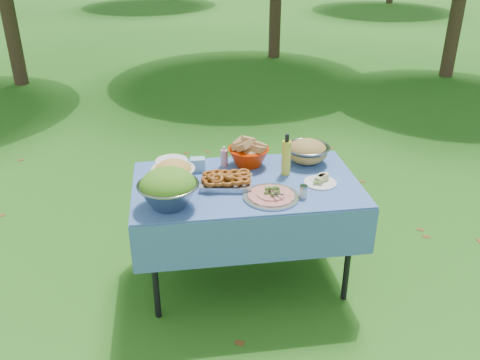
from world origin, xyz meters
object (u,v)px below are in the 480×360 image
at_px(charcuterie_platter, 271,192).
at_px(salad_bowl, 168,188).
at_px(plate_stack, 172,164).
at_px(pasta_bowl_steel, 307,151).
at_px(oil_bottle, 286,154).
at_px(bread_bowl, 249,152).
at_px(picnic_table, 246,232).

bearing_deg(charcuterie_platter, salad_bowl, -178.41).
height_order(plate_stack, pasta_bowl_steel, pasta_bowl_steel).
height_order(salad_bowl, oil_bottle, oil_bottle).
distance_m(plate_stack, charcuterie_platter, 0.80).
distance_m(salad_bowl, bread_bowl, 0.76).
relative_size(salad_bowl, oil_bottle, 1.27).
height_order(salad_bowl, charcuterie_platter, salad_bowl).
distance_m(picnic_table, bread_bowl, 0.55).
relative_size(plate_stack, charcuterie_platter, 0.64).
distance_m(plate_stack, oil_bottle, 0.80).
xyz_separation_m(plate_stack, bread_bowl, (0.53, -0.03, 0.07)).
bearing_deg(plate_stack, bread_bowl, -3.62).
height_order(salad_bowl, plate_stack, salad_bowl).
xyz_separation_m(salad_bowl, oil_bottle, (0.78, 0.33, 0.02)).
xyz_separation_m(picnic_table, bread_bowl, (0.06, 0.28, 0.48)).
bearing_deg(bread_bowl, oil_bottle, -38.73).
distance_m(salad_bowl, oil_bottle, 0.85).
bearing_deg(pasta_bowl_steel, oil_bottle, -138.23).
bearing_deg(charcuterie_platter, plate_stack, 138.24).
xyz_separation_m(plate_stack, charcuterie_platter, (0.59, -0.53, 0.01)).
relative_size(picnic_table, charcuterie_platter, 4.18).
xyz_separation_m(salad_bowl, charcuterie_platter, (0.62, 0.02, -0.08)).
bearing_deg(oil_bottle, pasta_bowl_steel, 41.77).
distance_m(picnic_table, oil_bottle, 0.60).
xyz_separation_m(bread_bowl, charcuterie_platter, (0.06, -0.50, -0.06)).
bearing_deg(charcuterie_platter, bread_bowl, 97.15).
bearing_deg(bread_bowl, salad_bowl, -137.38).
relative_size(picnic_table, plate_stack, 6.56).
bearing_deg(salad_bowl, charcuterie_platter, 1.59).
relative_size(charcuterie_platter, oil_bottle, 1.23).
distance_m(salad_bowl, plate_stack, 0.56).
xyz_separation_m(pasta_bowl_steel, oil_bottle, (-0.19, -0.17, 0.06)).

